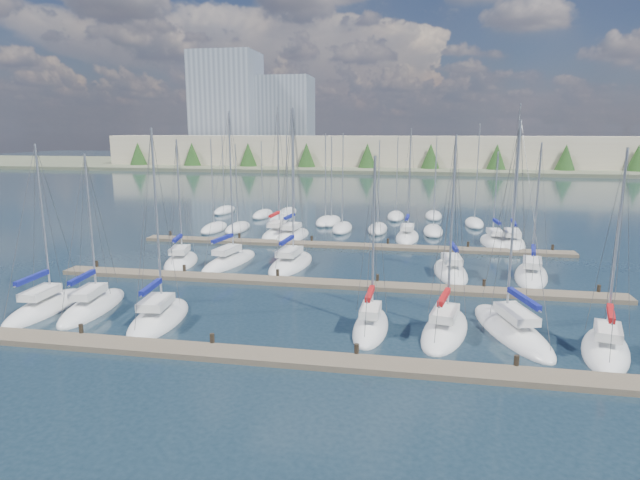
% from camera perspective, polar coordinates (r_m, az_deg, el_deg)
% --- Properties ---
extents(ground, '(400.00, 400.00, 0.00)m').
position_cam_1_polar(ground, '(84.38, 5.68, 3.57)').
color(ground, '#1D2F3B').
rests_on(ground, ground).
extents(dock_near, '(44.00, 1.93, 1.10)m').
position_cam_1_polar(dock_near, '(28.68, -4.45, -12.39)').
color(dock_near, '#6B5E4C').
rests_on(dock_near, ground).
extents(dock_mid, '(44.00, 1.93, 1.10)m').
position_cam_1_polar(dock_mid, '(41.55, 0.51, -4.65)').
color(dock_mid, '#6B5E4C').
rests_on(dock_mid, ground).
extents(dock_far, '(44.00, 1.93, 1.10)m').
position_cam_1_polar(dock_far, '(54.98, 3.03, -0.60)').
color(dock_far, '#6B5E4C').
rests_on(dock_far, ground).
extents(sailboat_j, '(3.64, 8.85, 14.43)m').
position_cam_1_polar(sailboat_j, '(47.56, -3.12, -2.52)').
color(sailboat_j, white).
rests_on(sailboat_j, ground).
extents(sailboat_m, '(4.02, 8.59, 11.62)m').
position_cam_1_polar(sailboat_m, '(47.02, 21.59, -3.51)').
color(sailboat_m, white).
rests_on(sailboat_m, ground).
extents(sailboat_q, '(3.00, 7.12, 10.39)m').
position_cam_1_polar(sailboat_q, '(59.35, 18.02, -0.22)').
color(sailboat_q, white).
rests_on(sailboat_q, ground).
extents(sailboat_b, '(3.25, 8.11, 11.09)m').
position_cam_1_polar(sailboat_b, '(39.19, -23.07, -6.60)').
color(sailboat_b, white).
rests_on(sailboat_b, ground).
extents(sailboat_a, '(2.82, 8.19, 11.70)m').
position_cam_1_polar(sailboat_a, '(40.42, -27.22, -6.41)').
color(sailboat_a, white).
rests_on(sailboat_a, ground).
extents(sailboat_r, '(3.38, 9.60, 15.22)m').
position_cam_1_polar(sailboat_r, '(59.73, 19.72, -0.26)').
color(sailboat_r, white).
rests_on(sailboat_r, ground).
extents(sailboat_h, '(3.93, 7.24, 11.78)m').
position_cam_1_polar(sailboat_h, '(49.72, -14.60, -2.26)').
color(sailboat_h, white).
rests_on(sailboat_h, ground).
extents(sailboat_f, '(5.05, 9.59, 13.14)m').
position_cam_1_polar(sailboat_f, '(34.08, 19.74, -9.04)').
color(sailboat_f, white).
rests_on(sailboat_f, ground).
extents(sailboat_i, '(3.88, 8.98, 14.17)m').
position_cam_1_polar(sailboat_i, '(48.90, -9.62, -2.26)').
color(sailboat_i, white).
rests_on(sailboat_i, ground).
extents(sailboat_l, '(3.32, 8.12, 12.11)m').
position_cam_1_polar(sailboat_l, '(46.16, 13.74, -3.29)').
color(sailboat_l, white).
rests_on(sailboat_l, ground).
extents(sailboat_e, '(3.94, 7.98, 12.32)m').
position_cam_1_polar(sailboat_e, '(33.00, 13.18, -9.32)').
color(sailboat_e, white).
rests_on(sailboat_e, ground).
extents(sailboat_o, '(3.61, 8.17, 14.82)m').
position_cam_1_polar(sailboat_o, '(59.91, -2.95, 0.46)').
color(sailboat_o, white).
rests_on(sailboat_o, ground).
extents(sailboat_n, '(3.00, 8.63, 15.24)m').
position_cam_1_polar(sailboat_n, '(61.56, -4.54, 0.75)').
color(sailboat_n, white).
rests_on(sailboat_n, ground).
extents(sailboat_c, '(3.59, 7.79, 12.71)m').
position_cam_1_polar(sailboat_c, '(35.52, -16.78, -7.99)').
color(sailboat_c, white).
rests_on(sailboat_c, ground).
extents(sailboat_p, '(2.80, 7.53, 12.76)m').
position_cam_1_polar(sailboat_p, '(59.99, 9.28, 0.34)').
color(sailboat_p, white).
rests_on(sailboat_p, ground).
extents(sailboat_d, '(2.19, 6.60, 11.11)m').
position_cam_1_polar(sailboat_d, '(32.78, 5.43, -9.18)').
color(sailboat_d, white).
rests_on(sailboat_d, ground).
extents(sailboat_g, '(4.09, 7.21, 11.71)m').
position_cam_1_polar(sailboat_g, '(33.28, 28.16, -10.26)').
color(sailboat_g, white).
rests_on(sailboat_g, ground).
extents(distant_boats, '(36.93, 20.75, 13.30)m').
position_cam_1_polar(distant_boats, '(68.93, 0.93, 2.05)').
color(distant_boats, '#9EA0A5').
rests_on(distant_boats, ground).
extents(shoreline, '(400.00, 60.00, 38.00)m').
position_cam_1_polar(shoreline, '(174.26, 3.86, 10.22)').
color(shoreline, '#666B51').
rests_on(shoreline, ground).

